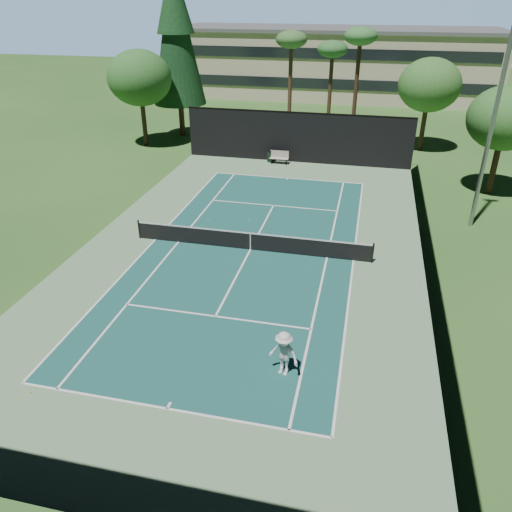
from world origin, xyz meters
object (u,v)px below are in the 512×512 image
at_px(trash_bin, 270,156).
at_px(tennis_net, 250,241).
at_px(tennis_ball_c, 249,220).
at_px(player, 284,354).
at_px(park_bench, 279,157).
at_px(tennis_ball_a, 30,392).
at_px(tennis_ball_d, 209,220).
at_px(tennis_ball_b, 242,238).

bearing_deg(trash_bin, tennis_net, -82.39).
bearing_deg(tennis_ball_c, trash_bin, 95.37).
xyz_separation_m(player, park_bench, (-4.75, 24.58, -0.35)).
relative_size(tennis_ball_a, tennis_ball_c, 1.02).
distance_m(tennis_net, player, 9.90).
relative_size(tennis_net, tennis_ball_d, 194.31).
height_order(tennis_net, park_bench, tennis_net).
distance_m(tennis_ball_b, park_bench, 14.10).
height_order(tennis_net, tennis_ball_b, tennis_net).
bearing_deg(tennis_ball_d, park_bench, 80.44).
distance_m(player, trash_bin, 25.50).
bearing_deg(park_bench, tennis_ball_d, -99.56).
distance_m(player, tennis_ball_b, 11.36).
xyz_separation_m(tennis_net, tennis_ball_d, (-3.34, 3.16, -0.52)).
relative_size(tennis_net, park_bench, 8.60).
bearing_deg(tennis_ball_b, tennis_net, -56.76).
height_order(tennis_ball_a, park_bench, park_bench).
relative_size(player, tennis_ball_b, 25.73).
bearing_deg(tennis_net, trash_bin, 97.61).
height_order(tennis_ball_a, tennis_ball_b, same).
distance_m(tennis_ball_b, trash_bin, 14.46).
relative_size(player, tennis_ball_d, 27.10).
relative_size(player, trash_bin, 1.90).
xyz_separation_m(tennis_net, trash_bin, (-2.09, 15.62, -0.08)).
distance_m(player, park_bench, 25.04).
bearing_deg(park_bench, tennis_ball_b, -88.02).
distance_m(player, tennis_ball_a, 8.94).
xyz_separation_m(tennis_net, tennis_ball_c, (-0.97, 3.77, -0.52)).
relative_size(tennis_ball_a, tennis_ball_d, 1.04).
distance_m(tennis_ball_b, tennis_ball_c, 2.55).
distance_m(tennis_ball_c, trash_bin, 11.91).
relative_size(tennis_net, trash_bin, 13.65).
height_order(tennis_ball_c, trash_bin, trash_bin).
height_order(tennis_net, trash_bin, tennis_net).
bearing_deg(tennis_ball_c, tennis_ball_d, -165.39).
distance_m(tennis_ball_a, tennis_ball_d, 15.49).
distance_m(tennis_net, park_bench, 15.36).
relative_size(tennis_ball_b, tennis_ball_d, 1.05).
xyz_separation_m(tennis_ball_b, tennis_ball_c, (-0.17, 2.55, -0.00)).
bearing_deg(tennis_ball_d, player, -61.33).
bearing_deg(tennis_net, tennis_ball_b, 123.24).
xyz_separation_m(tennis_ball_c, tennis_ball_d, (-2.37, -0.62, -0.00)).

